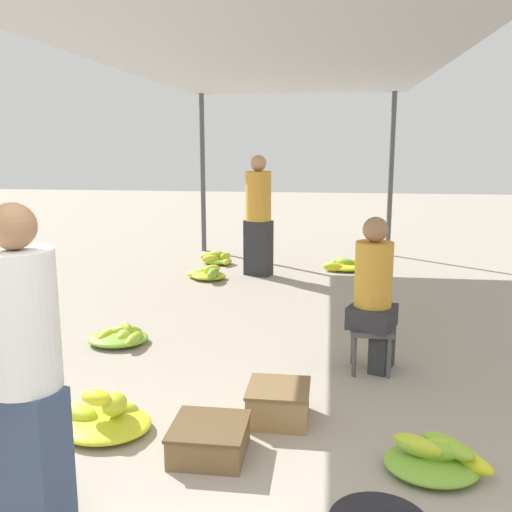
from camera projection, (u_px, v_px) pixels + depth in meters
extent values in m
cylinder|color=#4C4C51|center=(203.00, 174.00, 9.64)|extent=(0.08, 0.08, 2.64)
cylinder|color=#4C4C51|center=(391.00, 175.00, 9.24)|extent=(0.08, 0.08, 2.64)
cube|color=#B2B2B7|center=(271.00, 56.00, 5.47)|extent=(3.52, 8.04, 0.04)
cube|color=#384766|center=(32.00, 460.00, 2.69)|extent=(0.40, 0.30, 0.74)
cylinder|color=white|center=(20.00, 320.00, 2.55)|extent=(0.43, 0.43, 0.64)
sphere|color=#9E704C|center=(12.00, 226.00, 2.47)|extent=(0.21, 0.21, 0.21)
cube|color=#4C4C4C|center=(371.00, 329.00, 4.62)|extent=(0.34, 0.34, 0.04)
cylinder|color=#4C4C4C|center=(354.00, 357.00, 4.54)|extent=(0.04, 0.04, 0.33)
cylinder|color=#4C4C4C|center=(389.00, 358.00, 4.51)|extent=(0.04, 0.04, 0.33)
cylinder|color=#4C4C4C|center=(353.00, 345.00, 4.80)|extent=(0.04, 0.04, 0.33)
cylinder|color=#4C4C4C|center=(386.00, 346.00, 4.77)|extent=(0.04, 0.04, 0.33)
cube|color=#2D2D33|center=(382.00, 348.00, 4.67)|extent=(0.24, 0.34, 0.37)
cube|color=#2D2D33|center=(372.00, 316.00, 4.60)|extent=(0.44, 0.44, 0.18)
cylinder|color=gold|center=(374.00, 274.00, 4.53)|extent=(0.39, 0.39, 0.52)
sphere|color=#9E704C|center=(375.00, 229.00, 4.46)|extent=(0.20, 0.20, 0.20)
ellipsoid|color=yellow|center=(96.00, 397.00, 3.63)|extent=(0.25, 0.20, 0.10)
ellipsoid|color=#BACF2B|center=(80.00, 413.00, 3.73)|extent=(0.33, 0.26, 0.11)
ellipsoid|color=#B4CC2C|center=(118.00, 412.00, 3.80)|extent=(0.31, 0.27, 0.11)
ellipsoid|color=#C2D229|center=(114.00, 404.00, 3.67)|extent=(0.19, 0.23, 0.14)
ellipsoid|color=yellow|center=(105.00, 425.00, 3.68)|extent=(0.60, 0.53, 0.10)
ellipsoid|color=#9CC330|center=(134.00, 339.00, 5.20)|extent=(0.11, 0.32, 0.09)
ellipsoid|color=#A9C82E|center=(127.00, 333.00, 5.35)|extent=(0.30, 0.18, 0.14)
ellipsoid|color=#99C231|center=(126.00, 329.00, 5.38)|extent=(0.22, 0.24, 0.13)
ellipsoid|color=#A3C62F|center=(124.00, 337.00, 5.29)|extent=(0.17, 0.27, 0.13)
ellipsoid|color=#BDD02A|center=(108.00, 336.00, 5.31)|extent=(0.19, 0.32, 0.13)
ellipsoid|color=#7EB735|center=(118.00, 338.00, 5.32)|extent=(0.56, 0.49, 0.10)
ellipsoid|color=#C7D429|center=(195.00, 275.00, 7.83)|extent=(0.31, 0.28, 0.09)
ellipsoid|color=#7BB636|center=(213.00, 274.00, 7.65)|extent=(0.17, 0.34, 0.14)
ellipsoid|color=#A1C52F|center=(207.00, 271.00, 7.99)|extent=(0.28, 0.22, 0.11)
ellipsoid|color=yellow|center=(212.00, 269.00, 7.82)|extent=(0.29, 0.29, 0.13)
ellipsoid|color=#7EB736|center=(198.00, 273.00, 7.90)|extent=(0.32, 0.22, 0.09)
ellipsoid|color=#BED02A|center=(209.00, 276.00, 7.81)|extent=(0.47, 0.41, 0.10)
ellipsoid|color=yellow|center=(209.00, 257.00, 8.87)|extent=(0.30, 0.20, 0.14)
ellipsoid|color=yellow|center=(226.00, 261.00, 8.72)|extent=(0.15, 0.34, 0.10)
ellipsoid|color=#A9C82E|center=(217.00, 254.00, 8.78)|extent=(0.28, 0.16, 0.11)
ellipsoid|color=#CDD628|center=(211.00, 259.00, 8.73)|extent=(0.30, 0.20, 0.14)
ellipsoid|color=#ABC92D|center=(225.00, 257.00, 8.76)|extent=(0.20, 0.25, 0.12)
ellipsoid|color=#8EBD33|center=(218.00, 261.00, 8.79)|extent=(0.43, 0.37, 0.10)
ellipsoid|color=#91BE32|center=(448.00, 446.00, 3.23)|extent=(0.32, 0.34, 0.10)
ellipsoid|color=#8ABB33|center=(428.00, 449.00, 3.20)|extent=(0.35, 0.17, 0.11)
ellipsoid|color=#8DBD33|center=(446.00, 449.00, 3.29)|extent=(0.19, 0.27, 0.10)
ellipsoid|color=#B5CD2C|center=(417.00, 445.00, 3.22)|extent=(0.30, 0.25, 0.10)
ellipsoid|color=#A8C82E|center=(439.00, 450.00, 3.21)|extent=(0.27, 0.16, 0.14)
ellipsoid|color=yellow|center=(469.00, 461.00, 3.19)|extent=(0.29, 0.30, 0.10)
ellipsoid|color=#9CC330|center=(454.00, 449.00, 3.31)|extent=(0.32, 0.32, 0.09)
ellipsoid|color=#7CB636|center=(431.00, 464.00, 3.23)|extent=(0.53, 0.47, 0.10)
ellipsoid|color=#74B337|center=(337.00, 264.00, 8.47)|extent=(0.27, 0.20, 0.13)
ellipsoid|color=yellow|center=(356.00, 266.00, 8.36)|extent=(0.25, 0.15, 0.11)
ellipsoid|color=#B0CB2D|center=(342.00, 262.00, 8.43)|extent=(0.28, 0.32, 0.13)
ellipsoid|color=yellow|center=(355.00, 262.00, 8.50)|extent=(0.25, 0.27, 0.12)
ellipsoid|color=yellow|center=(333.00, 267.00, 8.26)|extent=(0.30, 0.17, 0.14)
ellipsoid|color=#82B835|center=(345.00, 262.00, 8.37)|extent=(0.29, 0.22, 0.11)
ellipsoid|color=yellow|center=(346.00, 267.00, 8.38)|extent=(0.57, 0.49, 0.10)
cube|color=brown|center=(209.00, 441.00, 3.41)|extent=(0.43, 0.43, 0.18)
cube|color=brown|center=(209.00, 426.00, 3.39)|extent=(0.45, 0.45, 0.02)
cube|color=#9E7A4C|center=(278.00, 404.00, 3.84)|extent=(0.40, 0.40, 0.22)
cube|color=brown|center=(279.00, 388.00, 3.81)|extent=(0.41, 0.41, 0.02)
cube|color=#2D2D33|center=(258.00, 248.00, 8.00)|extent=(0.42, 0.33, 0.78)
cylinder|color=gold|center=(258.00, 196.00, 7.86)|extent=(0.46, 0.46, 0.68)
sphere|color=tan|center=(258.00, 163.00, 7.77)|extent=(0.22, 0.22, 0.22)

